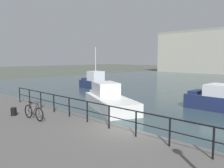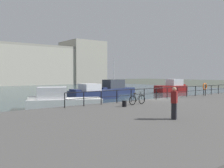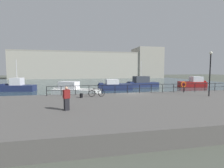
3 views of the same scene
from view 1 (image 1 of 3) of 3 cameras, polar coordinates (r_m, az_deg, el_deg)
The scene contains 6 objects.
ground_plane at distance 11.27m, azimuth 4.02°, elevation -15.66°, with size 240.00×240.00×0.00m, color #4C5147.
moored_white_yacht at distance 32.45m, azimuth -3.97°, elevation 0.35°, with size 6.26×3.03×5.82m.
moored_harbor_tender at distance 19.63m, azimuth -0.77°, elevation -3.82°, with size 7.48×5.38×2.14m.
quay_railing at distance 9.10m, azimuth 9.82°, elevation -9.35°, with size 23.28×0.07×1.08m.
parked_bicycle at distance 12.82m, azimuth -18.75°, elevation -6.60°, with size 1.77×0.18×0.98m.
mooring_bollard at distance 14.15m, azimuth -23.08°, elevation -6.27°, with size 0.32×0.32×0.44m, color black.
Camera 1 is at (6.74, -8.00, 4.20)m, focal length 37.07 mm.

